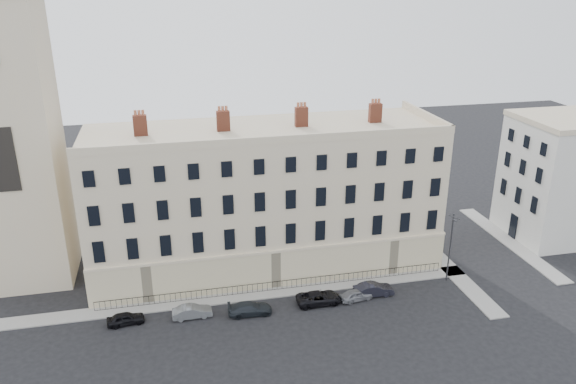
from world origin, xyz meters
The scene contains 15 objects.
ground centered at (0.00, 0.00, 0.00)m, with size 160.00×160.00×0.00m, color black.
terrace centered at (-5.97, 11.97, 7.50)m, with size 36.22×12.22×17.00m.
church_tower centered at (-30.00, 14.00, 18.66)m, with size 8.00×8.13×44.00m.
adjacent_building centered at (29.00, 11.00, 7.00)m, with size 10.00×10.00×14.00m, color silver.
pavement_terrace centered at (-10.00, 5.00, 0.06)m, with size 48.00×2.00×0.12m, color gray.
pavement_east_return centered at (13.00, 8.00, 0.06)m, with size 2.00×24.00×0.12m, color gray.
pavement_adjacent centered at (23.00, 10.00, 0.06)m, with size 2.00×20.00×0.12m, color gray.
railings centered at (-6.00, 5.40, 0.55)m, with size 35.00×0.04×0.96m.
car_a centered at (-20.52, 2.74, 0.57)m, with size 1.34×3.32×1.13m, color black.
car_b centered at (-14.59, 2.50, 0.60)m, with size 1.26×3.62×1.19m, color slate.
car_c centered at (-9.32, 1.83, 0.60)m, with size 1.67×4.10×1.19m, color #1F2429.
car_d centered at (-2.57, 2.19, 0.61)m, with size 2.01×4.37×1.21m, color black.
car_e centered at (1.10, 1.98, 0.56)m, with size 1.32×3.28×1.12m, color slate.
car_f centered at (3.07, 2.43, 0.65)m, with size 1.38×3.95×1.30m, color black.
streetlamp centered at (11.47, 3.43, 4.16)m, with size 0.80×1.52×7.50m.
Camera 1 is at (-15.68, -42.50, 29.50)m, focal length 35.00 mm.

